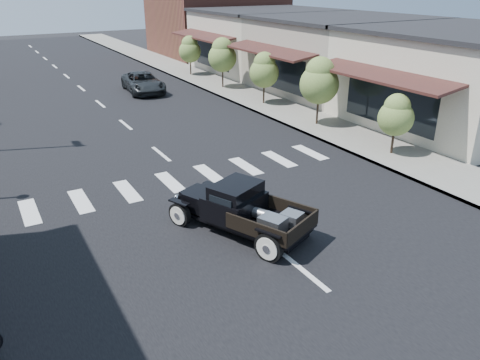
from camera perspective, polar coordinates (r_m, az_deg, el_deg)
ground at (r=14.33m, az=0.53°, el=-5.24°), size 120.00×120.00×0.00m
road at (r=27.50m, az=-15.62°, el=8.03°), size 14.00×80.00×0.02m
road_markings at (r=22.86m, az=-12.29°, el=5.31°), size 12.00×60.00×0.06m
sidewalk_right at (r=30.59m, az=0.08°, el=10.49°), size 3.00×80.00×0.15m
storefront_near at (r=26.44m, az=25.46°, el=11.07°), size 10.00×9.00×4.50m
storefront_mid at (r=32.37m, az=12.31°, el=14.60°), size 10.00×9.00×4.50m
storefront_far at (r=39.47m, az=3.33°, el=16.55°), size 10.00×9.00×4.50m
far_building_right at (r=48.24m, az=-2.95°, el=19.27°), size 11.00×10.00×7.00m
small_tree_a at (r=20.27m, az=18.35°, el=6.37°), size 1.45×1.45×2.41m
small_tree_b at (r=23.65m, az=9.56°, el=10.51°), size 1.91×1.91×3.19m
small_tree_c at (r=27.63m, az=2.95°, el=12.22°), size 1.70×1.70×2.83m
small_tree_d at (r=31.97m, az=-2.15°, el=14.01°), size 1.87×1.87×3.12m
small_tree_e at (r=36.66m, az=-6.10°, el=14.81°), size 1.65×1.65×2.75m
hotrod_pickup at (r=13.52m, az=0.16°, el=-3.47°), size 3.63×4.82×1.52m
second_car at (r=31.78m, az=-11.71°, el=11.54°), size 2.54×4.77×1.28m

